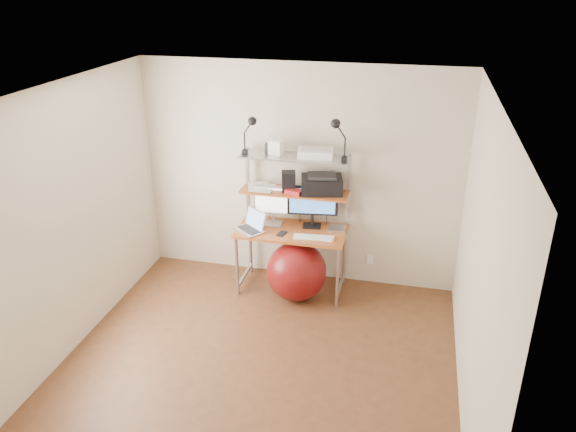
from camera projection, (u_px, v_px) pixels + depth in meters
The scene contains 20 objects.
room at pixel (253, 247), 4.67m from camera, with size 3.60×3.60×3.60m.
computer_desk at pixel (293, 210), 6.13m from camera, with size 1.20×0.60×1.57m.
wall_outlet at pixel (370, 259), 6.47m from camera, with size 0.08×0.01×0.12m, color white.
monitor_silver at pixel (273, 203), 6.21m from camera, with size 0.44×0.17×0.48m.
monitor_black at pixel (313, 203), 6.15m from camera, with size 0.56×0.18×0.56m.
laptop at pixel (252, 226), 6.15m from camera, with size 0.42×0.41×0.29m.
keyboard at pixel (314, 237), 5.98m from camera, with size 0.43×0.12×0.01m, color white.
mouse at pixel (328, 240), 5.91m from camera, with size 0.09×0.06×0.03m, color white.
mac_mini at pixel (337, 229), 6.15m from camera, with size 0.18×0.18×0.03m, color silver.
phone at pixel (282, 234), 6.07m from camera, with size 0.07×0.13×0.01m, color black.
printer at pixel (322, 184), 6.03m from camera, with size 0.49×0.39×0.21m.
nas_cube at pixel (289, 181), 6.08m from camera, with size 0.15×0.15×0.22m, color black.
red_box at pixel (294, 192), 6.02m from camera, with size 0.17×0.12×0.05m, color red.
scanner at pixel (316, 153), 5.89m from camera, with size 0.39×0.28×0.10m.
box_white at pixel (276, 147), 5.96m from camera, with size 0.13×0.11×0.16m, color white.
box_grey at pixel (270, 148), 6.02m from camera, with size 0.10×0.10×0.10m, color #29292C.
clip_lamp_left at pixel (251, 127), 5.85m from camera, with size 0.17×0.09×0.42m.
clip_lamp_right at pixel (338, 131), 5.64m from camera, with size 0.18×0.10×0.45m.
exercise_ball at pixel (297, 271), 6.15m from camera, with size 0.66×0.66×0.66m, color #680F0B.
paper_stack at pixel (260, 187), 6.20m from camera, with size 0.33×0.37×0.02m.
Camera 1 is at (1.23, -3.99, 3.38)m, focal length 35.00 mm.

